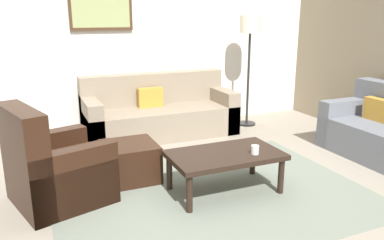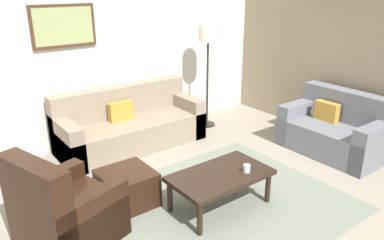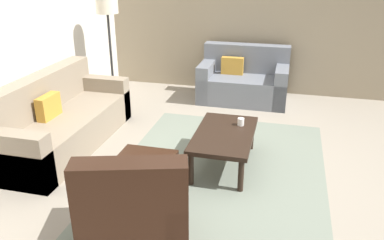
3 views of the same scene
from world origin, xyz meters
name	(u,v)px [view 3 (image 3 of 3)]	position (x,y,z in m)	size (l,w,h in m)	color
ground_plane	(220,171)	(0.00, 0.00, 0.00)	(8.00, 8.00, 0.00)	gray
stone_feature_panel	(255,10)	(3.00, 0.00, 1.40)	(0.12, 5.20, 2.80)	gray
area_rug	(220,170)	(0.00, 0.00, 0.00)	(3.02, 2.28, 0.01)	slate
couch_main	(57,123)	(0.16, 2.11, 0.30)	(2.17, 0.87, 0.88)	gray
couch_loveseat	(244,82)	(2.46, 0.06, 0.30)	(0.85, 1.42, 0.88)	slate
armchair_leather	(136,221)	(-1.45, 0.41, 0.31)	(1.00, 1.00, 0.95)	black
ottoman	(144,177)	(-0.65, 0.65, 0.20)	(0.56, 0.56, 0.40)	black
coffee_table	(224,137)	(0.14, -0.01, 0.36)	(1.10, 0.64, 0.41)	black
cup	(241,122)	(0.39, -0.16, 0.45)	(0.08, 0.08, 0.09)	white
lamp_standing	(108,16)	(1.62, 2.02, 1.41)	(0.32, 0.32, 1.71)	black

